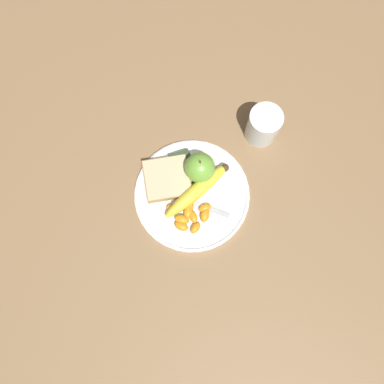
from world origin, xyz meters
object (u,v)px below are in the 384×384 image
Objects in this scene: banana at (198,191)px; fork at (191,202)px; plate at (192,195)px; apple at (200,168)px; bread_slice at (167,178)px; jam_packet at (182,161)px; juice_glass at (263,126)px.

banana reaches higher than fork.
plate is 3.38× the size of apple.
bread_slice is 2.38× the size of jam_packet.
juice_glass is 0.22m from banana.
fork is (-0.04, -0.06, -0.03)m from apple.
plate is 0.03m from banana.
bread_slice and jam_packet have the same top height.
fork is at bearing -125.17° from apple.
bread_slice is (-0.08, 0.01, -0.02)m from apple.
banana is 0.08m from jam_packet.
banana is at bearing -1.28° from plate.
jam_packet is at bearing 130.92° from apple.
bread_slice is (-0.25, -0.05, -0.02)m from juice_glass.
juice_glass is 1.76× the size of jam_packet.
bread_slice is (-0.04, 0.05, 0.02)m from plate.
juice_glass is at bearing 24.71° from plate.
plate is 0.23m from juice_glass.
apple is 1.59× the size of jam_packet.
fork is (-0.01, -0.02, 0.01)m from plate.
bread_slice is at bearing -23.91° from fork.
banana is 3.68× the size of jam_packet.
fork is 0.10m from jam_packet.
jam_packet is (0.05, 0.03, -0.00)m from bread_slice.
plate is at bearing 178.72° from banana.
apple is at bearing -85.62° from fork.
plate is 0.08m from jam_packet.
jam_packet is (-0.21, -0.01, -0.02)m from juice_glass.
fork is at bearing -144.69° from banana.
apple reaches higher than plate.
jam_packet is (-0.01, 0.08, -0.01)m from banana.
bread_slice is at bearing 175.08° from apple.
jam_packet reaches higher than plate.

